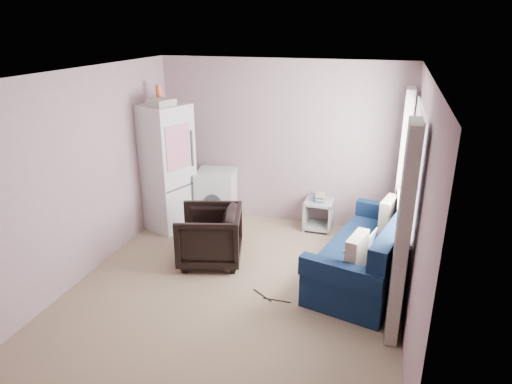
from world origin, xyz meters
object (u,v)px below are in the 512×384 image
Objects in this scene: sofa at (372,256)px; washing_machine at (216,195)px; side_table at (319,212)px; fridge at (166,167)px; armchair at (209,233)px.

washing_machine is at bearing 169.18° from sofa.
sofa is at bearing -56.29° from side_table.
fridge reaches higher than sofa.
sofa is at bearing -34.42° from washing_machine.
washing_machine is (0.65, 0.39, -0.53)m from fridge.
washing_machine is 0.38× the size of sofa.
armchair is 0.98× the size of washing_machine.
washing_machine reaches higher than armchair.
armchair is 1.47m from fridge.
side_table is 1.54m from sofa.
side_table is at bearing 137.65° from sofa.
washing_machine is at bearing -177.76° from armchair.
washing_machine is 2.70m from sofa.
fridge reaches higher than armchair.
fridge is 3.74× the size of side_table.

